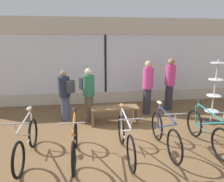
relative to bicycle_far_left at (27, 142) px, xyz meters
name	(u,v)px	position (x,y,z in m)	size (l,w,h in m)	color
ground_plane	(121,147)	(2.01, 0.21, -0.37)	(24.00, 24.00, 0.00)	brown
shop_back_wall	(105,61)	(2.01, 3.61, 1.26)	(12.00, 0.08, 3.20)	beige
bicycle_far_left	(27,142)	(0.00, 0.00, 0.00)	(0.46, 1.72, 1.02)	black
bicycle_left	(75,143)	(0.98, -0.13, -0.01)	(0.46, 1.64, 1.01)	black
bicycle_center	(125,138)	(2.04, -0.12, 0.03)	(0.46, 1.77, 1.04)	black
bicycle_right	(165,133)	(2.96, -0.02, 0.02)	(0.46, 1.71, 1.04)	black
bicycle_far_right	(206,131)	(3.97, -0.01, 0.01)	(0.46, 1.76, 1.03)	black
accessory_rack	(213,98)	(4.96, 1.27, 0.40)	(0.48, 0.48, 1.89)	#333333
display_bench	(115,110)	(2.06, 1.58, 0.03)	(1.40, 0.44, 0.50)	brown
customer_near_rack	(88,93)	(1.31, 1.95, 0.49)	(0.53, 0.55, 1.61)	brown
customer_by_window	(170,83)	(4.13, 2.52, 0.58)	(0.46, 0.46, 1.81)	#2D2D38
customer_mid_floor	(148,86)	(3.25, 2.25, 0.56)	(0.45, 0.45, 1.78)	#2D2D38
customer_near_bench	(65,94)	(0.62, 2.00, 0.46)	(0.56, 0.51, 1.56)	#424C6B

